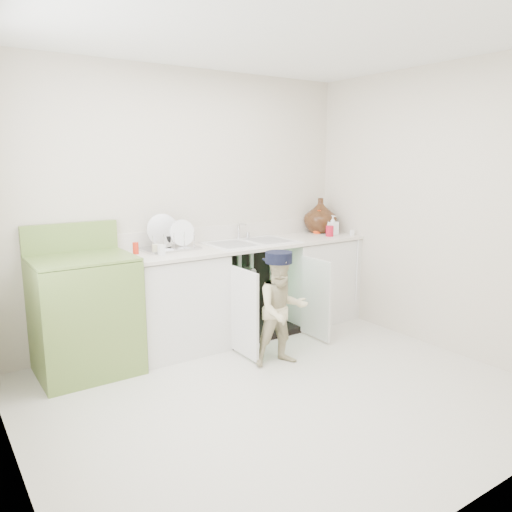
% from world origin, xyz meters
% --- Properties ---
extents(ground, '(3.50, 3.50, 0.00)m').
position_xyz_m(ground, '(0.00, 0.00, 0.00)').
color(ground, '#BDB6A6').
rests_on(ground, ground).
extents(room_shell, '(6.00, 5.50, 1.26)m').
position_xyz_m(room_shell, '(0.00, 0.00, 1.25)').
color(room_shell, beige).
rests_on(room_shell, ground).
extents(counter_run, '(2.44, 1.02, 1.27)m').
position_xyz_m(counter_run, '(0.60, 1.21, 0.49)').
color(counter_run, white).
rests_on(counter_run, ground).
extents(avocado_stove, '(0.76, 0.65, 1.18)m').
position_xyz_m(avocado_stove, '(-1.05, 1.18, 0.49)').
color(avocado_stove, olive).
rests_on(avocado_stove, ground).
extents(repair_worker, '(0.55, 0.68, 0.95)m').
position_xyz_m(repair_worker, '(0.33, 0.42, 0.48)').
color(repair_worker, beige).
rests_on(repair_worker, ground).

